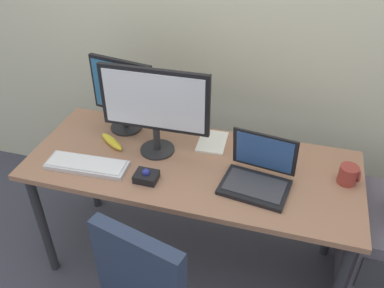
% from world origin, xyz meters
% --- Properties ---
extents(ground_plane, '(8.00, 8.00, 0.00)m').
position_xyz_m(ground_plane, '(0.00, 0.00, 0.00)').
color(ground_plane, '#424350').
extents(desk, '(1.67, 0.68, 0.75)m').
position_xyz_m(desk, '(0.00, 0.00, 0.67)').
color(desk, '#9F6F53').
rests_on(desk, ground).
extents(monitor_main, '(0.55, 0.18, 0.47)m').
position_xyz_m(monitor_main, '(-0.21, 0.05, 1.03)').
color(monitor_main, '#262628').
rests_on(monitor_main, desk).
extents(monitor_side, '(0.37, 0.18, 0.42)m').
position_xyz_m(monitor_side, '(-0.45, 0.21, 0.98)').
color(monitor_side, '#262628').
rests_on(monitor_side, desk).
extents(keyboard, '(0.42, 0.16, 0.03)m').
position_xyz_m(keyboard, '(-0.50, -0.17, 0.77)').
color(keyboard, silver).
rests_on(keyboard, desk).
extents(laptop, '(0.34, 0.30, 0.24)m').
position_xyz_m(laptop, '(0.34, -0.06, 0.81)').
color(laptop, black).
rests_on(laptop, desk).
extents(trackball_mouse, '(0.11, 0.09, 0.07)m').
position_xyz_m(trackball_mouse, '(-0.17, -0.18, 0.78)').
color(trackball_mouse, black).
rests_on(trackball_mouse, desk).
extents(coffee_mug, '(0.10, 0.09, 0.09)m').
position_xyz_m(coffee_mug, '(0.75, 0.06, 0.80)').
color(coffee_mug, maroon).
rests_on(coffee_mug, desk).
extents(paper_notepad, '(0.16, 0.21, 0.01)m').
position_xyz_m(paper_notepad, '(0.06, 0.20, 0.76)').
color(paper_notepad, white).
rests_on(paper_notepad, desk).
extents(cell_phone, '(0.09, 0.15, 0.01)m').
position_xyz_m(cell_phone, '(0.34, 0.22, 0.76)').
color(cell_phone, black).
rests_on(cell_phone, desk).
extents(banana, '(0.18, 0.14, 0.04)m').
position_xyz_m(banana, '(-0.46, 0.04, 0.77)').
color(banana, yellow).
rests_on(banana, desk).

